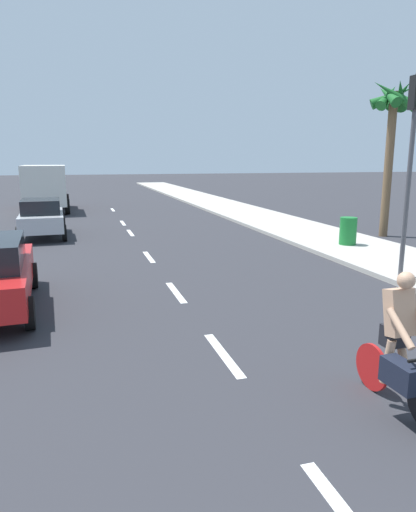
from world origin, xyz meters
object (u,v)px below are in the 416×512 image
at_px(parked_car_silver, 42,217).
at_px(delivery_truck, 45,187).
at_px(palm_tree_mid, 392,115).
at_px(trash_bin_far, 348,231).
at_px(traffic_signal, 412,141).
at_px(cyclist, 400,349).

bearing_deg(parked_car_silver, delivery_truck, 90.07).
relative_size(delivery_truck, palm_tree_mid, 0.99).
bearing_deg(parked_car_silver, palm_tree_mid, -17.06).
height_order(parked_car_silver, delivery_truck, delivery_truck).
bearing_deg(parked_car_silver, trash_bin_far, -29.58).
bearing_deg(parked_car_silver, traffic_signal, -48.63).
bearing_deg(traffic_signal, trash_bin_far, 74.41).
bearing_deg(traffic_signal, delivery_truck, 116.30).
relative_size(cyclist, delivery_truck, 0.29).
height_order(parked_car_silver, trash_bin_far, parked_car_silver).
height_order(traffic_signal, trash_bin_far, traffic_signal).
bearing_deg(trash_bin_far, palm_tree_mid, 33.33).
bearing_deg(trash_bin_far, cyclist, -119.50).
distance_m(delivery_truck, traffic_signal, 22.37).
distance_m(cyclist, trash_bin_far, 11.27).
bearing_deg(cyclist, traffic_signal, -130.35).
relative_size(parked_car_silver, trash_bin_far, 4.10).
bearing_deg(traffic_signal, cyclist, -128.81).
distance_m(cyclist, traffic_signal, 7.41).
xyz_separation_m(delivery_truck, trash_bin_far, (11.11, -15.51, -0.87)).
distance_m(palm_tree_mid, trash_bin_far, 5.52).
xyz_separation_m(parked_car_silver, palm_tree_mid, (13.70, -3.69, 4.05)).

